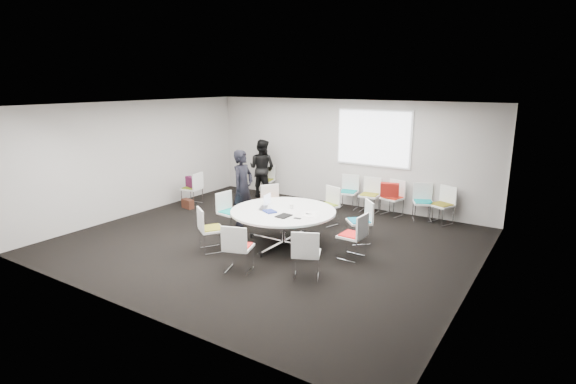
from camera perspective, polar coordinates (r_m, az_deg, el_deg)
The scene contains 31 objects.
room_shell at distance 9.03m, azimuth -1.94°, elevation 2.04°, with size 8.08×7.08×2.88m.
conference_table at distance 9.10m, azimuth -0.62°, elevation -3.53°, with size 2.12×2.12×0.73m.
projection_screen at distance 11.65m, azimuth 10.77°, elevation 6.72°, with size 1.90×0.03×1.35m, color white.
chair_ring_a at distance 8.56m, azimuth 8.16°, elevation -6.59°, with size 0.47×0.48×0.88m.
chair_ring_b at distance 9.42m, azimuth 9.06°, elevation -4.72°, with size 0.64×0.64×0.88m.
chair_ring_c at distance 10.49m, azimuth 4.95°, elevation -2.67°, with size 0.58×0.57×0.88m.
chair_ring_d at distance 10.60m, azimuth -1.92°, elevation -2.44°, with size 0.62×0.63×0.88m.
chair_ring_e at distance 10.02m, azimuth -7.33°, elevation -3.51°, with size 0.50×0.51×0.88m.
chair_ring_f at distance 8.97m, azimuth -9.72°, elevation -5.70°, with size 0.63×0.63×0.88m.
chair_ring_g at distance 7.96m, azimuth -6.30°, elevation -8.16°, with size 0.58×0.57×0.88m.
chair_ring_h at distance 7.66m, azimuth 2.31°, elevation -8.98°, with size 0.60×0.60×0.88m.
chair_back_a at distance 11.83m, azimuth 7.62°, elevation -0.83°, with size 0.52×0.51×0.88m.
chair_back_b at distance 11.60m, azimuth 10.28°, elevation -1.23°, with size 0.49×0.48×0.88m.
chair_back_c at distance 11.43m, azimuth 13.08°, elevation -1.58°, with size 0.56×0.56×0.88m.
chair_back_d at distance 11.22m, azimuth 16.72°, elevation -2.12°, with size 0.60×0.60×0.88m.
chair_back_e at distance 11.11m, azimuth 18.91°, elevation -2.43°, with size 0.60×0.60×0.88m.
chair_spare_left at distance 12.41m, azimuth -12.03°, elevation -0.32°, with size 0.51×0.52×0.88m.
chair_person_back at distance 13.13m, azimuth -2.88°, elevation 0.74°, with size 0.55×0.54×0.88m.
person_main at distance 10.37m, azimuth -5.75°, elevation 0.55°, with size 0.64×0.42×1.75m, color black.
person_back at distance 12.88m, azimuth -3.32°, elevation 3.02°, with size 0.81×0.63×1.67m, color black.
laptop at distance 9.16m, azimuth -2.85°, elevation -2.03°, with size 0.33×0.21×0.03m, color #333338.
laptop_lid at distance 9.36m, azimuth -2.67°, elevation -0.94°, with size 0.30×0.02×0.22m, color silver.
notebook_black at distance 8.62m, azimuth -0.55°, elevation -3.05°, with size 0.22×0.30×0.02m, color black.
tablet_folio at distance 8.91m, azimuth -2.33°, elevation -2.47°, with size 0.26×0.20×0.03m, color navy.
papers_right at distance 8.88m, azimuth 3.16°, elevation -2.63°, with size 0.30×0.21×0.00m, color white.
papers_front at distance 8.68m, azimuth 2.92°, elevation -3.00°, with size 0.30×0.21×0.00m, color white.
cup at distance 9.15m, azimuth 0.44°, elevation -1.83°, with size 0.08×0.08×0.09m, color white.
phone at distance 8.49m, azimuth 1.20°, elevation -3.36°, with size 0.14×0.07×0.01m, color black.
maroon_bag at distance 12.34m, azimuth -12.17°, elevation 1.24°, with size 0.40×0.14×0.28m, color #4C1433.
brown_bag at distance 12.10m, azimuth -12.61°, elevation -1.47°, with size 0.36×0.16×0.24m, color #3E1D13.
red_jacket at distance 11.13m, azimuth 12.78°, elevation 0.27°, with size 0.44×0.10×0.35m, color maroon.
Camera 1 is at (5.13, -7.26, 3.24)m, focal length 28.00 mm.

